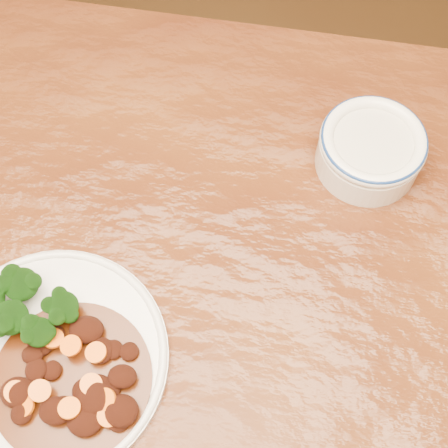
{
  "coord_description": "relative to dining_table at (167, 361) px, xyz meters",
  "views": [
    {
      "loc": [
        0.08,
        -0.18,
        1.38
      ],
      "look_at": [
        0.06,
        0.13,
        0.77
      ],
      "focal_mm": 50.0,
      "sensor_mm": 36.0,
      "label": 1
    }
  ],
  "objects": [
    {
      "name": "ground",
      "position": [
        0.0,
        0.0,
        -0.67
      ],
      "size": [
        4.0,
        4.0,
        0.0
      ],
      "primitive_type": "plane",
      "color": "#452611",
      "rests_on": "ground"
    },
    {
      "name": "dining_table",
      "position": [
        0.0,
        0.0,
        0.0
      ],
      "size": [
        1.58,
        1.04,
        0.75
      ],
      "rotation": [
        0.0,
        0.0,
        -0.1
      ],
      "color": "#5C2D10",
      "rests_on": "ground"
    },
    {
      "name": "dinner_plate",
      "position": [
        -0.11,
        -0.03,
        0.09
      ],
      "size": [
        0.24,
        0.24,
        0.02
      ],
      "rotation": [
        0.0,
        0.0,
        -0.03
      ],
      "color": "silver",
      "rests_on": "dining_table"
    },
    {
      "name": "broccoli_florets",
      "position": [
        -0.14,
        0.02,
        0.12
      ],
      "size": [
        0.11,
        0.08,
        0.04
      ],
      "color": "#5B8544",
      "rests_on": "dinner_plate"
    },
    {
      "name": "mince_stew",
      "position": [
        -0.08,
        -0.05,
        0.1
      ],
      "size": [
        0.16,
        0.16,
        0.03
      ],
      "color": "#461C07",
      "rests_on": "dinner_plate"
    },
    {
      "name": "dip_bowl",
      "position": [
        0.22,
        0.23,
        0.11
      ],
      "size": [
        0.12,
        0.12,
        0.06
      ],
      "rotation": [
        0.0,
        0.0,
        0.32
      ],
      "color": "white",
      "rests_on": "dining_table"
    }
  ]
}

